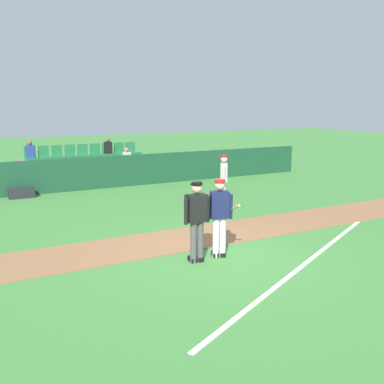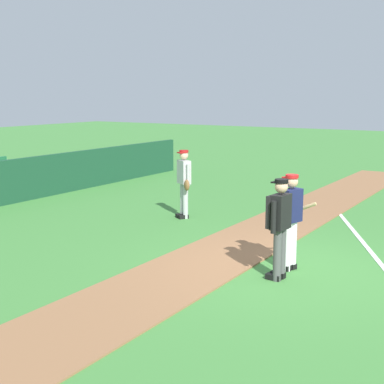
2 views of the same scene
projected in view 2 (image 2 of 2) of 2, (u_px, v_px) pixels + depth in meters
name	position (u px, v px, depth m)	size (l,w,h in m)	color
ground_plane	(286.00, 271.00, 10.07)	(80.00, 80.00, 0.00)	#42843A
infield_dirt_path	(215.00, 257.00, 10.85)	(28.00, 1.81, 0.03)	#936642
foul_line_chalk	(359.00, 238.00, 12.31)	(12.00, 0.10, 0.01)	white
batter_navy_jersey	(291.00, 218.00, 9.96)	(0.58, 0.80, 1.76)	white
umpire_home_plate	(279.00, 223.00, 9.43)	(0.59, 0.33, 1.76)	#4C4C4C
runner_grey_jersey	(184.00, 181.00, 14.16)	(0.49, 0.58, 1.76)	#B2B2B2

